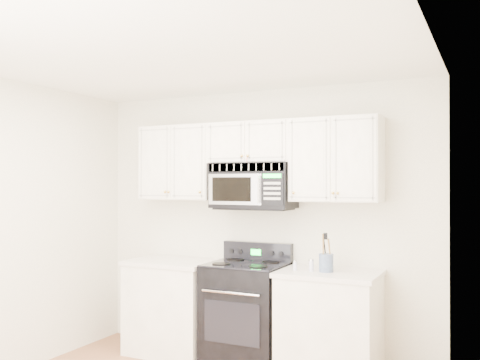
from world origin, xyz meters
The scene contains 9 objects.
room centered at (0.00, 0.00, 1.30)m, with size 3.51×3.51×2.61m.
base_cabinet_left centered at (-0.80, 1.44, 0.43)m, with size 0.86×0.65×0.92m.
base_cabinet_right centered at (0.80, 1.44, 0.43)m, with size 0.86×0.65×0.92m.
range centered at (0.00, 1.45, 0.48)m, with size 0.71×0.65×1.11m.
upper_cabinets centered at (0.00, 1.58, 1.93)m, with size 2.44×0.37×0.75m.
microwave centered at (0.02, 1.55, 1.66)m, with size 0.78×0.44×0.43m.
utensil_crock centered at (0.78, 1.39, 1.00)m, with size 0.12×0.12×0.33m.
shaker_salt centered at (0.51, 1.35, 0.96)m, with size 0.04×0.04×0.09m.
shaker_pepper centered at (0.66, 1.37, 0.97)m, with size 0.04×0.04×0.10m.
Camera 1 is at (2.11, -3.09, 1.68)m, focal length 40.00 mm.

